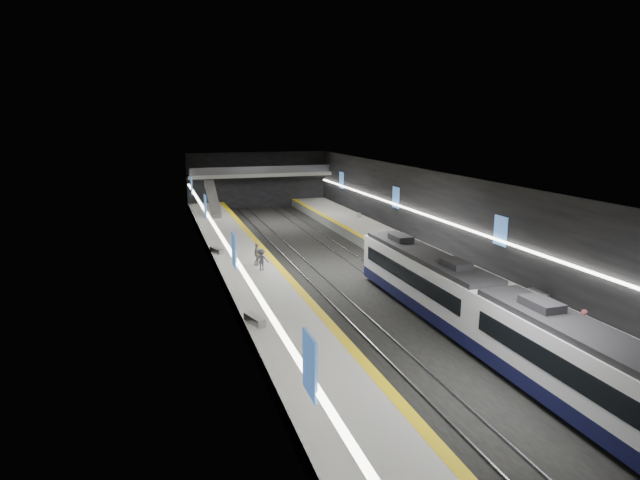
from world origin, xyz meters
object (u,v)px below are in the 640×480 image
object	(u,v)px
bench_right_near	(539,294)
passenger_right_a	(583,326)
bench_left_far	(217,250)
train	(491,316)
escalator	(213,199)
bench_right_far	(359,215)
passenger_left_a	(257,254)
passenger_right_b	(505,292)
bench_left_near	(255,320)
passenger_left_b	(262,260)

from	to	relation	value
bench_right_near	passenger_right_a	xyz separation A→B (m)	(-2.74, -6.71, 0.70)
bench_left_far	train	bearing A→B (deg)	-84.03
escalator	bench_right_far	size ratio (longest dim) A/B	4.95
escalator	passenger_left_a	bearing A→B (deg)	-88.61
escalator	passenger_right_b	xyz separation A→B (m)	(14.11, -39.44, -1.13)
bench_left_near	passenger_right_a	size ratio (longest dim) A/B	1.01
bench_left_near	passenger_right_b	world-z (taller)	passenger_right_b
escalator	passenger_right_a	distance (m)	48.02
escalator	bench_right_far	world-z (taller)	escalator
bench_right_near	passenger_left_b	world-z (taller)	passenger_left_b
escalator	passenger_left_a	xyz separation A→B (m)	(0.62, -25.54, -0.98)
bench_right_near	bench_right_far	bearing A→B (deg)	92.27
escalator	bench_right_far	xyz separation A→B (m)	(16.55, -7.73, -1.70)
bench_left_near	bench_left_far	xyz separation A→B (m)	(-0.07, 17.59, -0.01)
bench_left_far	bench_right_far	bearing A→B (deg)	13.07
bench_right_near	passenger_left_b	xyz separation A→B (m)	(-16.32, 12.01, 0.65)
bench_left_near	passenger_right_a	bearing A→B (deg)	-43.68
passenger_left_a	passenger_left_b	world-z (taller)	passenger_left_a
bench_left_near	bench_right_near	size ratio (longest dim) A/B	1.06
passenger_left_a	passenger_left_b	size ratio (longest dim) A/B	1.07
passenger_right_b	passenger_left_a	xyz separation A→B (m)	(-13.49, 13.90, 0.15)
passenger_left_a	escalator	bearing A→B (deg)	171.52
passenger_right_a	passenger_right_b	distance (m)	6.40
bench_left_near	bench_right_far	distance (m)	35.45
passenger_right_b	bench_right_far	bearing A→B (deg)	59.10
train	bench_right_near	distance (m)	8.44
bench_left_near	passenger_left_b	bearing A→B (deg)	58.66
passenger_right_a	passenger_left_b	world-z (taller)	passenger_right_a
train	passenger_right_b	xyz separation A→B (m)	(4.11, 4.29, -0.43)
train	bench_right_far	bearing A→B (deg)	79.69
passenger_right_a	passenger_left_a	size ratio (longest dim) A/B	0.99
bench_right_near	passenger_left_b	bearing A→B (deg)	145.08
bench_left_far	escalator	bearing A→B (deg)	63.17
passenger_left_a	bench_right_far	bearing A→B (deg)	128.32
passenger_right_a	bench_right_far	bearing A→B (deg)	-8.69
passenger_left_a	bench_left_near	bearing A→B (deg)	-21.48
train	passenger_right_b	bearing A→B (deg)	46.22
passenger_right_a	passenger_left_a	distance (m)	24.45
bench_right_far	passenger_left_a	world-z (taller)	passenger_left_a
train	passenger_left_a	size ratio (longest dim) A/B	16.33
passenger_right_b	train	bearing A→B (deg)	-160.28
bench_left_far	passenger_right_a	bearing A→B (deg)	-78.66
passenger_left_b	train	bearing A→B (deg)	135.97
bench_left_near	passenger_left_a	bearing A→B (deg)	60.60
bench_right_near	passenger_right_b	world-z (taller)	passenger_right_b
bench_right_far	passenger_left_a	bearing A→B (deg)	-107.48
bench_left_far	passenger_left_a	bearing A→B (deg)	-84.29
bench_right_near	passenger_right_a	world-z (taller)	passenger_right_a
passenger_left_a	passenger_right_a	bearing A→B (deg)	24.03
escalator	passenger_left_b	distance (m)	27.15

